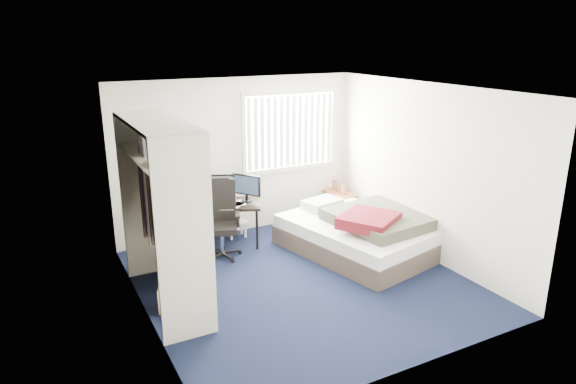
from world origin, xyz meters
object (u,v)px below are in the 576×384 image
(office_chair, at_px, (221,227))
(nightstand, at_px, (338,195))
(desk, at_px, (216,200))
(bed, at_px, (361,232))

(office_chair, distance_m, nightstand, 2.44)
(desk, relative_size, nightstand, 2.06)
(office_chair, xyz_separation_m, bed, (1.90, -0.84, -0.15))
(office_chair, distance_m, bed, 2.08)
(nightstand, bearing_deg, office_chair, -167.08)
(desk, xyz_separation_m, nightstand, (2.27, 0.10, -0.28))
(desk, relative_size, bed, 0.60)
(desk, distance_m, nightstand, 2.29)
(office_chair, height_order, nightstand, office_chair)
(desk, height_order, office_chair, office_chair)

